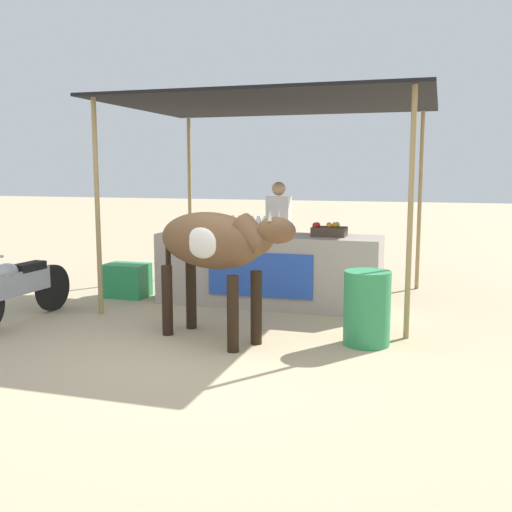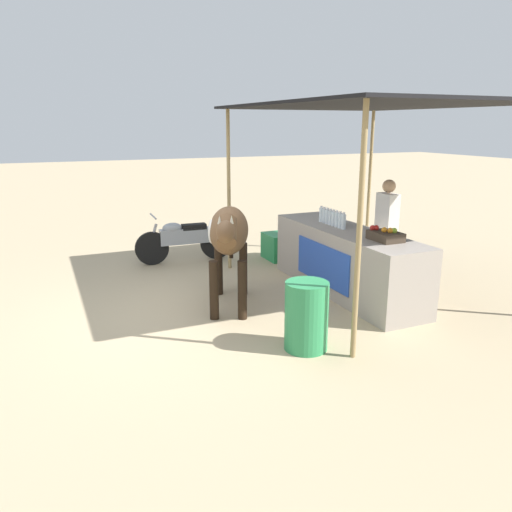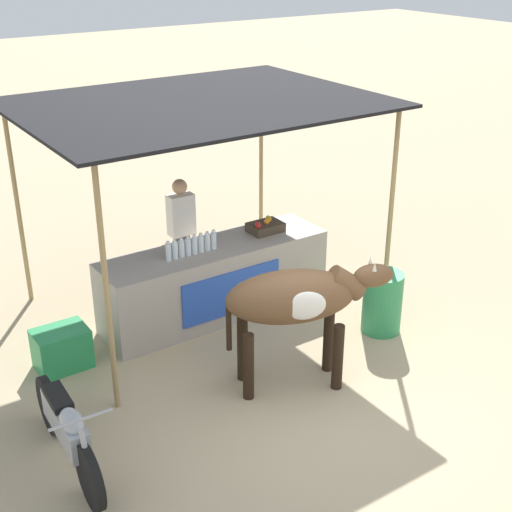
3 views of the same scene
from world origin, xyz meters
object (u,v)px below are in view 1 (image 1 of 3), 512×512
Objects in this scene: fruit_crate at (329,231)px; vendor_behind_counter at (279,237)px; water_barrel at (367,308)px; motorcycle_parked at (19,287)px; stall_counter at (268,270)px; cooler_box at (127,280)px; cow at (214,245)px.

vendor_behind_counter is at bearing 141.14° from fruit_crate.
water_barrel is (1.56, -2.26, -0.46)m from vendor_behind_counter.
stall_counter is at bearing 33.80° from motorcycle_parked.
motorcycle_parked is at bearing -135.62° from vendor_behind_counter.
cooler_box is at bearing -177.35° from stall_counter.
stall_counter is 1.82× the size of vendor_behind_counter.
cow is at bearing -40.58° from cooler_box.
stall_counter is at bearing -176.38° from fruit_crate.
water_barrel is 1.73m from cow.
cooler_box is (-2.10, -0.10, -0.24)m from stall_counter.
fruit_crate is 3.93m from motorcycle_parked.
water_barrel is at bearing -45.09° from stall_counter.
fruit_crate is at bearing 3.62° from stall_counter.
cow reaches higher than water_barrel.
stall_counter is 1.91m from cow.
cooler_box is 3.87m from water_barrel.
vendor_behind_counter reaches higher than water_barrel.
fruit_crate is 2.08m from cow.
vendor_behind_counter is 2.29m from cooler_box.
stall_counter is 2.13m from water_barrel.
cooler_box is (-2.91, -0.15, -0.79)m from fruit_crate.
cow reaches higher than motorcycle_parked.
fruit_crate is 0.56× the size of water_barrel.
motorcycle_parked is at bearing -152.24° from fruit_crate.
vendor_behind_counter is at bearing 22.64° from cooler_box.
fruit_crate is 3.02m from cooler_box.
vendor_behind_counter is 2.75× the size of cooler_box.
cow is (-1.58, -0.32, 0.64)m from water_barrel.
motorcycle_parked is at bearing -146.20° from stall_counter.
vendor_behind_counter is at bearing 44.38° from motorcycle_parked.
cooler_box is at bearing -157.36° from vendor_behind_counter.
cooler_box is at bearing 139.42° from cow.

